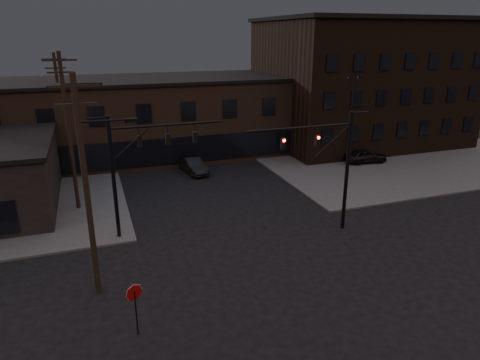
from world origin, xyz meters
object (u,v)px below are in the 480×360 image
Objects in this scene: stop_sign at (135,298)px; car_crossing at (193,165)px; parked_car_lot_a at (366,156)px; traffic_signal_near at (333,160)px; traffic_signal_far at (134,162)px; parked_car_lot_b at (366,139)px.

stop_sign is 23.32m from car_crossing.
parked_car_lot_a is at bearing 37.09° from stop_sign.
parked_car_lot_a reaches higher than car_crossing.
traffic_signal_near is 17.54m from parked_car_lot_a.
traffic_signal_near is at bearing 25.90° from stop_sign.
traffic_signal_near is 1.00× the size of traffic_signal_far.
traffic_signal_near is 1.81× the size of car_crossing.
traffic_signal_near reaches higher than parked_car_lot_a.
car_crossing is at bearing 109.70° from traffic_signal_near.
traffic_signal_near is 16.95m from car_crossing.
parked_car_lot_a is 0.96× the size of car_crossing.
parked_car_lot_a is at bearing 20.62° from traffic_signal_far.
traffic_signal_far is (-12.07, 3.50, 0.08)m from traffic_signal_near.
parked_car_lot_b is (29.61, 25.39, -0.98)m from stop_sign.
traffic_signal_near is at bearing -16.17° from traffic_signal_far.
traffic_signal_near is at bearing 162.04° from parked_car_lot_b.
stop_sign is at bearing -97.32° from traffic_signal_far.
traffic_signal_near and traffic_signal_far have the same top height.
stop_sign is at bearing -117.48° from car_crossing.
stop_sign reaches higher than car_crossing.
traffic_signal_near reaches higher than car_crossing.
traffic_signal_far is at bearing -126.53° from car_crossing.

